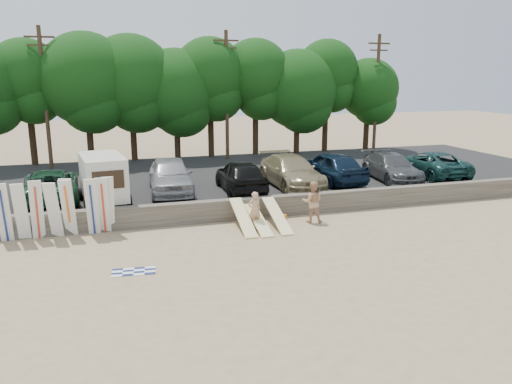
# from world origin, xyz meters

# --- Properties ---
(ground) EXTENTS (120.00, 120.00, 0.00)m
(ground) POSITION_xyz_m (0.00, 0.00, 0.00)
(ground) COLOR tan
(ground) RESTS_ON ground
(seawall) EXTENTS (44.00, 0.50, 1.00)m
(seawall) POSITION_xyz_m (0.00, 3.00, 0.50)
(seawall) COLOR #6B6356
(seawall) RESTS_ON ground
(parking_lot) EXTENTS (44.00, 14.50, 0.70)m
(parking_lot) POSITION_xyz_m (0.00, 10.50, 0.35)
(parking_lot) COLOR #282828
(parking_lot) RESTS_ON ground
(treeline) EXTENTS (32.85, 6.81, 8.83)m
(treeline) POSITION_xyz_m (-0.90, 17.42, 6.21)
(treeline) COLOR #382616
(treeline) RESTS_ON parking_lot
(utility_poles) EXTENTS (25.80, 0.26, 9.00)m
(utility_poles) POSITION_xyz_m (2.00, 16.00, 5.43)
(utility_poles) COLOR #473321
(utility_poles) RESTS_ON parking_lot
(box_trailer) EXTENTS (2.44, 3.84, 2.31)m
(box_trailer) POSITION_xyz_m (-6.73, 5.15, 2.00)
(box_trailer) COLOR beige
(box_trailer) RESTS_ON parking_lot
(car_1) EXTENTS (2.82, 5.65, 1.54)m
(car_1) POSITION_xyz_m (-9.22, 6.55, 1.47)
(car_1) COLOR #153924
(car_1) RESTS_ON parking_lot
(car_2) EXTENTS (2.49, 5.45, 1.81)m
(car_2) POSITION_xyz_m (-3.39, 6.51, 1.61)
(car_2) COLOR #939398
(car_2) RESTS_ON parking_lot
(car_3) EXTENTS (2.13, 5.02, 1.69)m
(car_3) POSITION_xyz_m (0.17, 5.69, 1.55)
(car_3) COLOR black
(car_3) RESTS_ON parking_lot
(car_4) EXTENTS (2.45, 5.77, 1.66)m
(car_4) POSITION_xyz_m (3.16, 6.08, 1.53)
(car_4) COLOR #877A56
(car_4) RESTS_ON parking_lot
(car_5) EXTENTS (2.65, 5.42, 1.78)m
(car_5) POSITION_xyz_m (5.69, 6.36, 1.59)
(car_5) COLOR black
(car_5) RESTS_ON parking_lot
(car_6) EXTENTS (2.70, 5.40, 1.51)m
(car_6) POSITION_xyz_m (9.35, 5.91, 1.45)
(car_6) COLOR #414345
(car_6) RESTS_ON parking_lot
(car_7) EXTENTS (2.90, 5.61, 1.51)m
(car_7) POSITION_xyz_m (12.29, 6.21, 1.46)
(car_7) COLOR #133634
(car_7) RESTS_ON parking_lot
(surfboard_upright_0) EXTENTS (0.52, 0.67, 2.55)m
(surfboard_upright_0) POSITION_xyz_m (-10.64, 2.47, 1.27)
(surfboard_upright_0) COLOR white
(surfboard_upright_0) RESTS_ON ground
(surfboard_upright_1) EXTENTS (0.51, 0.78, 2.52)m
(surfboard_upright_1) POSITION_xyz_m (-9.99, 2.43, 1.26)
(surfboard_upright_1) COLOR white
(surfboard_upright_1) RESTS_ON ground
(surfboard_upright_2) EXTENTS (0.58, 0.61, 2.57)m
(surfboard_upright_2) POSITION_xyz_m (-9.41, 2.53, 1.28)
(surfboard_upright_2) COLOR white
(surfboard_upright_2) RESTS_ON ground
(surfboard_upright_3) EXTENTS (0.62, 0.90, 2.50)m
(surfboard_upright_3) POSITION_xyz_m (-8.76, 2.40, 1.25)
(surfboard_upright_3) COLOR white
(surfboard_upright_3) RESTS_ON ground
(surfboard_upright_4) EXTENTS (0.59, 0.80, 2.52)m
(surfboard_upright_4) POSITION_xyz_m (-8.20, 2.56, 1.26)
(surfboard_upright_4) COLOR white
(surfboard_upright_4) RESTS_ON ground
(surfboard_upright_5) EXTENTS (0.58, 0.60, 2.57)m
(surfboard_upright_5) POSITION_xyz_m (-8.18, 2.57, 1.28)
(surfboard_upright_5) COLOR white
(surfboard_upright_5) RESTS_ON ground
(surfboard_upright_6) EXTENTS (0.55, 0.72, 2.54)m
(surfboard_upright_6) POSITION_xyz_m (-7.23, 2.41, 1.27)
(surfboard_upright_6) COLOR white
(surfboard_upright_6) RESTS_ON ground
(surfboard_upright_7) EXTENTS (0.54, 0.69, 2.54)m
(surfboard_upright_7) POSITION_xyz_m (-6.78, 2.49, 1.27)
(surfboard_upright_7) COLOR white
(surfboard_upright_7) RESTS_ON ground
(surfboard_upright_8) EXTENTS (0.56, 0.67, 2.55)m
(surfboard_upright_8) POSITION_xyz_m (-6.58, 2.56, 1.28)
(surfboard_upright_8) COLOR white
(surfboard_upright_8) RESTS_ON ground
(surfboard_low_0) EXTENTS (0.56, 2.84, 1.10)m
(surfboard_low_0) POSITION_xyz_m (-0.89, 1.42, 0.55)
(surfboard_low_0) COLOR #F9EB9D
(surfboard_low_0) RESTS_ON ground
(surfboard_low_1) EXTENTS (0.56, 2.92, 0.83)m
(surfboard_low_1) POSITION_xyz_m (-0.22, 1.36, 0.41)
(surfboard_low_1) COLOR #F9EB9D
(surfboard_low_1) RESTS_ON ground
(surfboard_low_2) EXTENTS (0.56, 2.86, 1.04)m
(surfboard_low_2) POSITION_xyz_m (0.69, 1.35, 0.52)
(surfboard_low_2) COLOR #F9EB9D
(surfboard_low_2) RESTS_ON ground
(beachgoer_a) EXTENTS (0.68, 0.51, 1.68)m
(beachgoer_a) POSITION_xyz_m (-0.37, 1.39, 0.84)
(beachgoer_a) COLOR tan
(beachgoer_a) RESTS_ON ground
(beachgoer_b) EXTENTS (1.14, 1.01, 1.95)m
(beachgoer_b) POSITION_xyz_m (2.47, 1.51, 0.97)
(beachgoer_b) COLOR tan
(beachgoer_b) RESTS_ON ground
(cooler) EXTENTS (0.41, 0.34, 0.32)m
(cooler) POSITION_xyz_m (0.10, 2.40, 0.16)
(cooler) COLOR #28934E
(cooler) RESTS_ON ground
(gear_bag) EXTENTS (0.36, 0.32, 0.22)m
(gear_bag) POSITION_xyz_m (1.35, 2.40, 0.11)
(gear_bag) COLOR orange
(gear_bag) RESTS_ON ground
(beach_towel) EXTENTS (1.65, 1.65, 0.00)m
(beach_towel) POSITION_xyz_m (-5.88, -2.20, 0.01)
(beach_towel) COLOR white
(beach_towel) RESTS_ON ground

